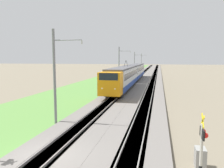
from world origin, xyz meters
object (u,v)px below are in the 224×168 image
crossing_signal_far (202,150)px  catenary_mast_mid (119,65)px  catenary_mast_near (55,76)px  equipment_cabinet (200,158)px  passenger_train (131,73)px  catenary_mast_distant (141,62)px  catenary_mast_far (135,63)px

crossing_signal_far → catenary_mast_mid: size_ratio=0.44×
catenary_mast_near → catenary_mast_mid: bearing=0.0°
catenary_mast_mid → equipment_cabinet: (-34.27, -10.41, -3.60)m
passenger_train → catenary_mast_distant: size_ratio=5.18×
catenary_mast_far → catenary_mast_near: bearing=180.0°
catenary_mast_distant → catenary_mast_near: bearing=180.0°
catenary_mast_near → equipment_cabinet: bearing=-116.2°
crossing_signal_far → equipment_cabinet: (2.98, -0.53, -1.63)m
passenger_train → catenary_mast_mid: 2.97m
crossing_signal_far → catenary_mast_near: catenary_mast_near is taller
catenary_mast_far → catenary_mast_mid: bearing=180.0°
catenary_mast_near → catenary_mast_far: bearing=-0.0°
catenary_mast_near → catenary_mast_far: size_ratio=1.03×
passenger_train → catenary_mast_distant: catenary_mast_distant is taller
passenger_train → catenary_mast_mid: bearing=-89.7°
catenary_mast_distant → equipment_cabinet: size_ratio=7.65×
catenary_mast_distant → catenary_mast_far: bearing=-180.0°
equipment_cabinet → catenary_mast_distant: bearing=6.4°
passenger_train → equipment_cabinet: 35.25m
catenary_mast_mid → catenary_mast_near: bearing=-180.0°
catenary_mast_near → catenary_mast_distant: size_ratio=1.00×
passenger_train → catenary_mast_mid: (-0.01, 2.45, 1.68)m
crossing_signal_far → catenary_mast_far: (66.39, 9.88, 1.80)m
passenger_train → catenary_mast_distant: 58.35m
crossing_signal_far → catenary_mast_distant: size_ratio=0.45×
catenary_mast_near → catenary_mast_far: 58.28m
catenary_mast_mid → catenary_mast_far: 29.14m
catenary_mast_distant → passenger_train: bearing=-177.6°
crossing_signal_far → catenary_mast_far: bearing=98.5°
passenger_train → catenary_mast_near: catenary_mast_near is taller
catenary_mast_far → catenary_mast_distant: (29.14, 0.00, 0.12)m
catenary_mast_near → equipment_cabinet: size_ratio=7.65×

